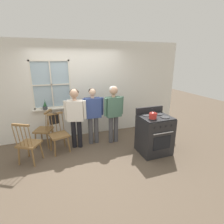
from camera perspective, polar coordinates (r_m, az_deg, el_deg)
ground_plane at (r=4.28m, az=-6.86°, el=-14.39°), size 16.00×16.00×0.00m
wall_back at (r=5.11m, az=-10.51°, el=6.83°), size 6.40×0.16×2.70m
chair_by_window at (r=4.49m, az=-16.99°, el=-7.13°), size 0.51×0.50×0.97m
chair_near_wall at (r=4.90m, az=-21.21°, el=-5.46°), size 0.53×0.54×0.97m
chair_center_cluster at (r=4.26m, az=-25.59°, el=-9.46°), size 0.56×0.56×0.97m
person_elderly_left at (r=4.41m, az=-11.87°, el=-0.22°), size 0.55×0.31×1.53m
person_teen_center at (r=4.58m, az=-6.26°, el=0.18°), size 0.56×0.22×1.50m
person_adult_right at (r=4.60m, az=0.48°, el=1.10°), size 0.55×0.25×1.55m
stove at (r=4.37m, az=13.63°, el=-7.06°), size 0.73×0.68×1.08m
kettle at (r=3.99m, az=13.22°, el=-0.91°), size 0.21×0.17×0.25m
potted_plant at (r=5.04m, az=-21.05°, el=1.71°), size 0.12×0.12×0.29m
handbag at (r=4.57m, az=-18.30°, el=-2.02°), size 0.24×0.23×0.31m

